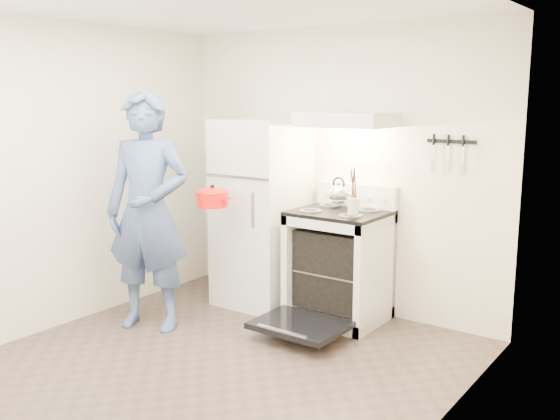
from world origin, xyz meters
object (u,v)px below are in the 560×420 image
object	(u,v)px
person	(148,212)
refrigerator	(262,213)
dutch_oven	(213,199)
tea_kettle	(339,193)
stove_body	(339,267)

from	to	relation	value
person	refrigerator	bearing A→B (deg)	48.56
person	dutch_oven	world-z (taller)	person
tea_kettle	stove_body	bearing A→B (deg)	-54.09
stove_body	dutch_oven	bearing A→B (deg)	-140.56
refrigerator	tea_kettle	xyz separation A→B (m)	(0.72, 0.14, 0.23)
stove_body	person	world-z (taller)	person
tea_kettle	dutch_oven	bearing A→B (deg)	-132.88
tea_kettle	person	world-z (taller)	person
person	dutch_oven	distance (m)	0.53
refrigerator	tea_kettle	size ratio (longest dim) A/B	6.36
refrigerator	dutch_oven	distance (m)	0.69
tea_kettle	dutch_oven	distance (m)	1.08
stove_body	dutch_oven	world-z (taller)	dutch_oven
refrigerator	dutch_oven	bearing A→B (deg)	-91.09
stove_body	person	distance (m)	1.67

